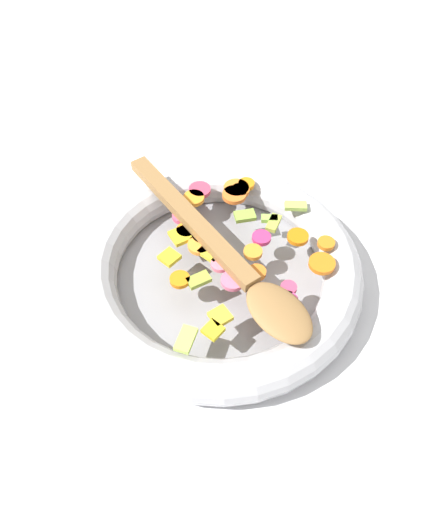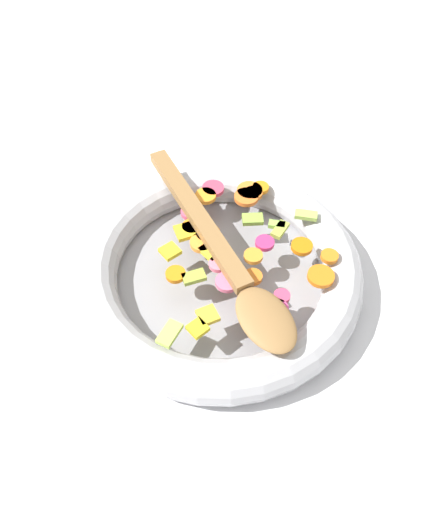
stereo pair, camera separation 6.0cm
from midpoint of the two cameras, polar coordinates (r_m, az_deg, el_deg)
ground_plane at (r=0.64m, az=-2.69°, el=-2.99°), size 4.00×4.00×0.00m
skillet at (r=0.63m, az=-2.76°, el=-1.79°), size 0.36×0.36×0.05m
chopped_vegetables at (r=0.62m, az=-1.29°, el=1.90°), size 0.27×0.23×0.01m
wooden_spoon at (r=0.59m, az=-1.98°, el=-0.41°), size 0.17×0.34×0.01m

